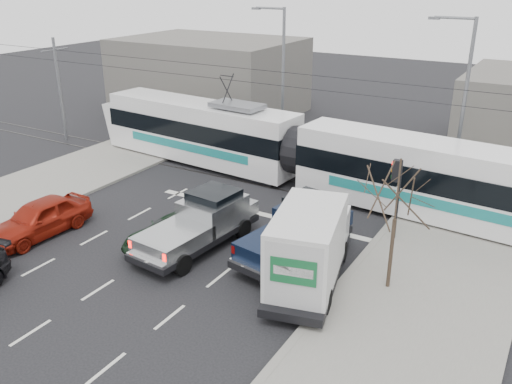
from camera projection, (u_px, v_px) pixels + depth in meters
The scene contains 15 objects.
ground at pixel (184, 267), 21.78m from camera, with size 120.00×120.00×0.00m, color black.
sidewalk_right at pixel (405, 335), 17.54m from camera, with size 6.00×60.00×0.15m, color gray.
rails at pixel (295, 187), 29.76m from camera, with size 60.00×1.60×0.03m, color #33302D.
building_left at pixel (210, 76), 44.77m from camera, with size 14.00×10.00×6.00m, color #635F59.
bare_tree at pixel (397, 196), 18.78m from camera, with size 2.40×2.40×5.00m.
traffic_signal at pixel (397, 182), 22.90m from camera, with size 0.44×0.44×3.60m.
street_lamp_near at pixel (461, 96), 27.60m from camera, with size 2.38×0.25×9.00m.
street_lamp_far at pixel (281, 71), 34.59m from camera, with size 2.38×0.25×9.00m.
catenary at pixel (297, 119), 28.30m from camera, with size 60.00×0.20×7.00m.
tram at pixel (299, 152), 29.30m from camera, with size 27.28×4.90×5.54m.
silver_pickup at pixel (203, 221), 23.12m from camera, with size 2.67×6.38×2.26m.
box_truck at pixel (310, 247), 19.99m from camera, with size 3.63×6.74×3.20m.
navy_pickup at pixel (300, 230), 22.16m from camera, with size 3.06×6.02×2.42m.
green_car at pixel (172, 233), 23.16m from camera, with size 2.15×4.66×1.30m, color black.
red_car at pixel (40, 218), 24.13m from camera, with size 1.93×4.80×1.64m, color maroon.
Camera 1 is at (12.14, -14.94, 11.01)m, focal length 38.00 mm.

